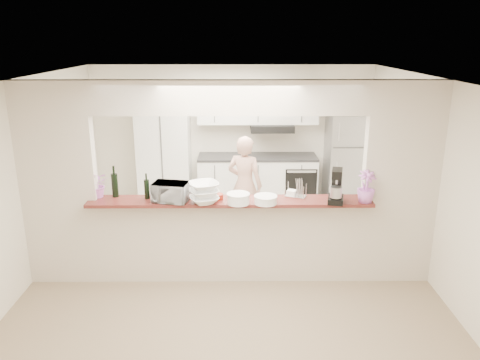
{
  "coord_description": "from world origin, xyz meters",
  "views": [
    {
      "loc": [
        0.09,
        -5.35,
        2.96
      ],
      "look_at": [
        0.12,
        0.3,
        1.23
      ],
      "focal_mm": 35.0,
      "sensor_mm": 36.0,
      "label": 1
    }
  ],
  "objects_px": {
    "refrigerator": "(348,161)",
    "person": "(245,185)",
    "stand_mixer": "(336,187)",
    "toaster_oven": "(171,192)"
  },
  "relations": [
    {
      "from": "toaster_oven",
      "to": "stand_mixer",
      "type": "distance_m",
      "value": 1.95
    },
    {
      "from": "stand_mixer",
      "to": "person",
      "type": "bearing_deg",
      "value": 122.41
    },
    {
      "from": "refrigerator",
      "to": "stand_mixer",
      "type": "distance_m",
      "value": 2.93
    },
    {
      "from": "stand_mixer",
      "to": "person",
      "type": "xyz_separation_m",
      "value": [
        -1.05,
        1.65,
        -0.5
      ]
    },
    {
      "from": "refrigerator",
      "to": "person",
      "type": "height_order",
      "value": "refrigerator"
    },
    {
      "from": "toaster_oven",
      "to": "person",
      "type": "height_order",
      "value": "person"
    },
    {
      "from": "refrigerator",
      "to": "toaster_oven",
      "type": "distance_m",
      "value": 3.91
    },
    {
      "from": "stand_mixer",
      "to": "person",
      "type": "relative_size",
      "value": 0.26
    },
    {
      "from": "stand_mixer",
      "to": "person",
      "type": "height_order",
      "value": "person"
    },
    {
      "from": "refrigerator",
      "to": "toaster_oven",
      "type": "height_order",
      "value": "refrigerator"
    }
  ]
}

